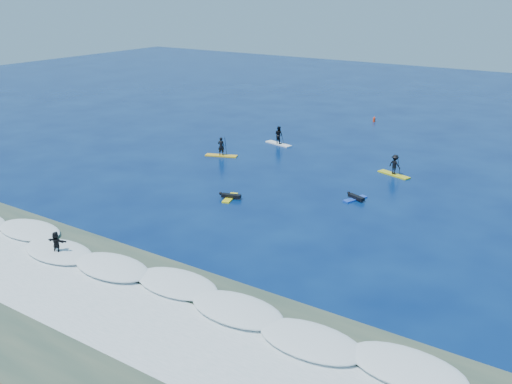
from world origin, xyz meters
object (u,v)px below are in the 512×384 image
Objects in this scene: sup_paddler_center at (279,137)px; prone_paddler_near at (230,197)px; sup_paddler_left at (221,149)px; prone_paddler_far at (355,198)px; wave_surfer at (56,244)px; sup_paddler_right at (395,166)px; marker_buoy at (374,119)px.

sup_paddler_center is 15.34m from prone_paddler_near.
sup_paddler_left reaches higher than prone_paddler_far.
wave_surfer is at bearing 151.61° from prone_paddler_near.
prone_paddler_far is (14.52, -3.50, -0.48)m from sup_paddler_left.
sup_paddler_center is at bearing -175.01° from sup_paddler_right.
wave_surfer is at bearing -99.29° from sup_paddler_left.
sup_paddler_center is 27.47m from wave_surfer.
prone_paddler_near is 13.10m from wave_surfer.
prone_paddler_near is (7.01, -8.26, -0.48)m from sup_paddler_left.
prone_paddler_near reaches higher than prone_paddler_far.
prone_paddler_near is 1.08× the size of wave_surfer.
prone_paddler_near is at bearing -105.73° from sup_paddler_right.
prone_paddler_far is at bearing -74.00° from sup_paddler_right.
sup_paddler_center reaches higher than prone_paddler_near.
marker_buoy is (-8.59, 23.85, 0.15)m from prone_paddler_far.
sup_paddler_center is (2.12, 6.27, 0.14)m from sup_paddler_left.
sup_paddler_center is 1.53× the size of wave_surfer.
sup_paddler_center is at bearing 72.27° from prone_paddler_far.
sup_paddler_left is 1.01× the size of sup_paddler_right.
prone_paddler_near is (4.90, -14.53, -0.62)m from sup_paddler_center.
wave_surfer is 41.48m from marker_buoy.
marker_buoy is at bearing 88.32° from sup_paddler_center.
sup_paddler_right is at bearing 0.44° from sup_paddler_center.
wave_surfer is at bearing 170.86° from prone_paddler_far.
sup_paddler_right is 4.27× the size of marker_buoy.
sup_paddler_left is 14.95m from prone_paddler_far.
sup_paddler_right is 13.97m from prone_paddler_near.
wave_surfer is (-2.50, -12.84, 0.64)m from prone_paddler_near.
sup_paddler_right is at bearing -8.60° from sup_paddler_left.
sup_paddler_center is 1.49× the size of prone_paddler_far.
marker_buoy is (-8.83, 17.01, -0.47)m from sup_paddler_right.
prone_paddler_near is 1.05× the size of prone_paddler_far.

